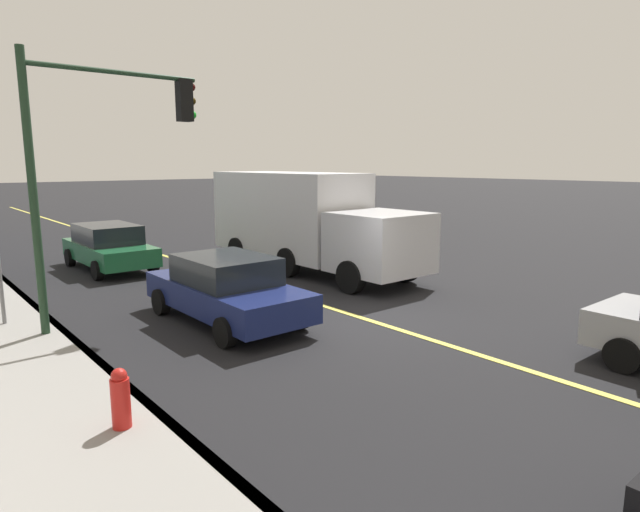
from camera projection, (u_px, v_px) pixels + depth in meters
The scene contains 9 objects.
ground at pixel (362, 318), 12.07m from camera, with size 200.00×200.00×0.00m, color black.
sidewalk_slab at pixel (5, 405), 7.58m from camera, with size 80.00×3.20×0.15m, color gray.
curb_edge at pixel (113, 377), 8.54m from camera, with size 80.00×0.16×0.15m, color slate.
lane_stripe_center at pixel (362, 318), 12.07m from camera, with size 80.00×0.16×0.01m, color #D8CC4C.
car_navy at pixel (226, 288), 11.70m from camera, with size 4.47×2.00×1.48m.
car_green at pixel (109, 246), 17.49m from camera, with size 4.38×1.93×1.49m.
truck_white at pixel (304, 219), 17.38m from camera, with size 8.46×2.49×3.16m.
traffic_light_mast at pixel (101, 146), 10.73m from camera, with size 0.28×3.53×5.58m.
fire_hydrant at pixel (121, 404), 6.73m from camera, with size 0.24×0.24×0.94m.
Camera 1 is at (-8.33, 8.19, 3.48)m, focal length 29.86 mm.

